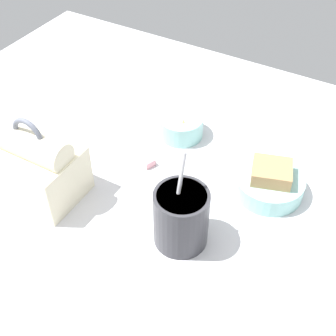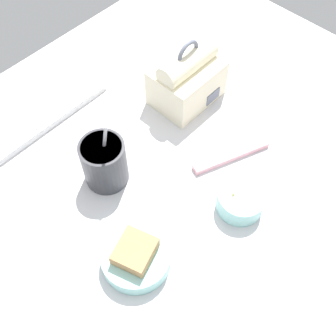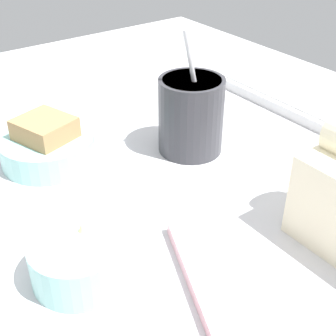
% 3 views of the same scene
% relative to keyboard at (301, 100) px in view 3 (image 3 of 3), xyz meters
% --- Properties ---
extents(desk_surface, '(1.40, 1.10, 0.02)m').
position_rel_keyboard_xyz_m(desk_surface, '(0.09, -0.36, -0.02)').
color(desk_surface, silver).
rests_on(desk_surface, ground).
extents(keyboard, '(0.37, 0.12, 0.02)m').
position_rel_keyboard_xyz_m(keyboard, '(0.00, 0.00, 0.00)').
color(keyboard, silver).
rests_on(keyboard, desk_surface).
extents(soup_cup, '(0.10, 0.10, 0.19)m').
position_rel_keyboard_xyz_m(soup_cup, '(0.00, -0.26, 0.05)').
color(soup_cup, '#333338').
rests_on(soup_cup, desk_surface).
extents(bento_bowl_sandwich, '(0.14, 0.14, 0.07)m').
position_rel_keyboard_xyz_m(bento_bowl_sandwich, '(-0.09, -0.45, 0.02)').
color(bento_bowl_sandwich, '#93D1CC').
rests_on(bento_bowl_sandwich, desk_surface).
extents(bento_bowl_snacks, '(0.10, 0.10, 0.06)m').
position_rel_keyboard_xyz_m(bento_bowl_snacks, '(0.15, -0.53, 0.02)').
color(bento_bowl_snacks, '#93D1CC').
rests_on(bento_bowl_snacks, desk_surface).
extents(chopstick_case, '(0.19, 0.09, 0.02)m').
position_rel_keyboard_xyz_m(chopstick_case, '(0.24, -0.43, -0.00)').
color(chopstick_case, pink).
rests_on(chopstick_case, desk_surface).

